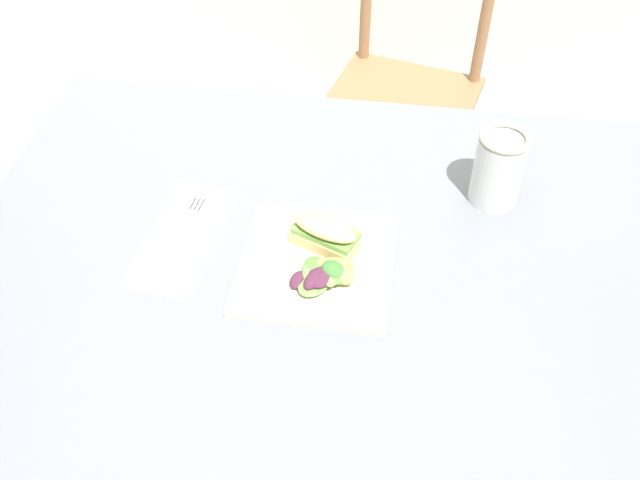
# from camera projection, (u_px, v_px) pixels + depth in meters

# --- Properties ---
(ground_plane) EXTENTS (8.94, 8.94, 0.00)m
(ground_plane) POSITION_uv_depth(u_px,v_px,m) (286.00, 475.00, 1.65)
(ground_plane) COLOR gray
(dining_table) EXTENTS (1.19, 1.02, 0.74)m
(dining_table) POSITION_uv_depth(u_px,v_px,m) (311.00, 329.00, 1.18)
(dining_table) COLOR slate
(dining_table) RESTS_ON ground
(chair_wooden_far) EXTENTS (0.48, 0.48, 0.87)m
(chair_wooden_far) POSITION_uv_depth(u_px,v_px,m) (404.00, 93.00, 1.97)
(chair_wooden_far) COLOR #8E6642
(chair_wooden_far) RESTS_ON ground
(plate_lunch) EXTENTS (0.24, 0.24, 0.01)m
(plate_lunch) POSITION_uv_depth(u_px,v_px,m) (316.00, 264.00, 1.12)
(plate_lunch) COLOR beige
(plate_lunch) RESTS_ON dining_table
(sandwich_half_front) EXTENTS (0.12, 0.09, 0.06)m
(sandwich_half_front) POSITION_uv_depth(u_px,v_px,m) (325.00, 234.00, 1.12)
(sandwich_half_front) COLOR #DBB270
(sandwich_half_front) RESTS_ON plate_lunch
(salad_mixed_greens) EXTENTS (0.11, 0.11, 0.03)m
(salad_mixed_greens) POSITION_uv_depth(u_px,v_px,m) (324.00, 273.00, 1.07)
(salad_mixed_greens) COLOR #84A84C
(salad_mixed_greens) RESTS_ON plate_lunch
(napkin_folded) EXTENTS (0.14, 0.26, 0.00)m
(napkin_folded) POSITION_uv_depth(u_px,v_px,m) (181.00, 237.00, 1.16)
(napkin_folded) COLOR silver
(napkin_folded) RESTS_ON dining_table
(fork_on_napkin) EXTENTS (0.04, 0.19, 0.00)m
(fork_on_napkin) POSITION_uv_depth(u_px,v_px,m) (185.00, 228.00, 1.17)
(fork_on_napkin) COLOR silver
(fork_on_napkin) RESTS_ON napkin_folded
(mason_jar_iced_tea) EXTENTS (0.09, 0.09, 0.14)m
(mason_jar_iced_tea) POSITION_uv_depth(u_px,v_px,m) (498.00, 170.00, 1.19)
(mason_jar_iced_tea) COLOR #C67528
(mason_jar_iced_tea) RESTS_ON dining_table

